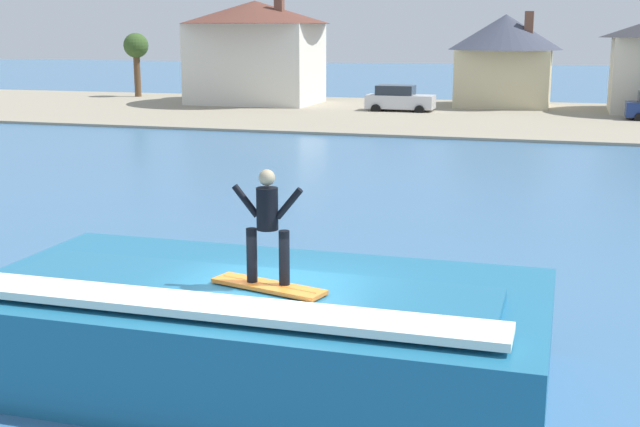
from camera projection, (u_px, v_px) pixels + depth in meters
ground_plane at (271, 390)px, 12.96m from camera, size 260.00×260.00×0.00m
wave_crest at (256, 330)px, 13.23m from camera, size 8.99×4.64×1.73m
surfboard at (268, 286)px, 12.34m from camera, size 1.87×0.90×0.06m
surfer at (267, 220)px, 12.19m from camera, size 1.09×0.32×1.71m
shoreline_bank at (501, 117)px, 53.02m from camera, size 120.00×23.27×0.15m
car_near_shore at (399, 99)px, 56.21m from camera, size 4.54×2.22×1.86m
house_with_chimney at (255, 46)px, 61.37m from camera, size 11.11×11.11×8.17m
house_small_cottage at (505, 54)px, 58.89m from camera, size 7.98×7.98×6.76m
tree_tall_bare at (136, 49)px, 67.72m from camera, size 2.00×2.00×5.28m
tree_short_bushy at (231, 31)px, 65.55m from camera, size 3.15×3.15×7.06m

